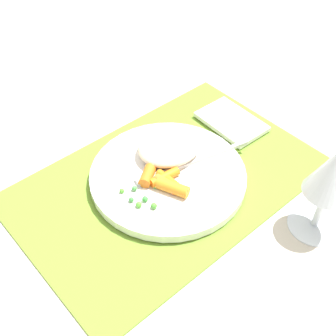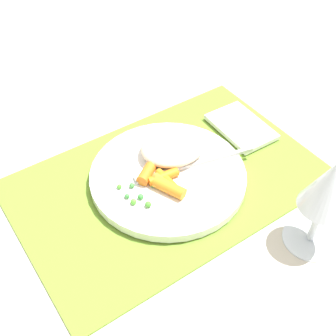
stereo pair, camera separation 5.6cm
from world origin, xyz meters
The scene contains 9 objects.
ground_plane centered at (0.00, 0.00, 0.00)m, with size 2.40×2.40×0.00m, color beige.
placemat centered at (0.00, 0.00, 0.00)m, with size 0.47×0.30×0.01m, color olive.
plate centered at (0.00, 0.00, 0.01)m, with size 0.24×0.24×0.01m, color white.
rice_mound centered at (-0.03, -0.03, 0.04)m, with size 0.11×0.09×0.03m, color beige.
carrot_portion centered at (0.02, 0.02, 0.03)m, with size 0.06×0.09×0.02m.
pea_scatter centered at (0.04, 0.01, 0.02)m, with size 0.07×0.06×0.01m.
fork centered at (-0.02, 0.01, 0.02)m, with size 0.19×0.06×0.01m.
wine_glass centered at (-0.10, 0.20, 0.10)m, with size 0.08×0.08×0.15m.
napkin centered at (-0.17, -0.03, 0.01)m, with size 0.08×0.12×0.01m, color white.
Camera 1 is at (0.31, 0.35, 0.50)m, focal length 47.30 mm.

